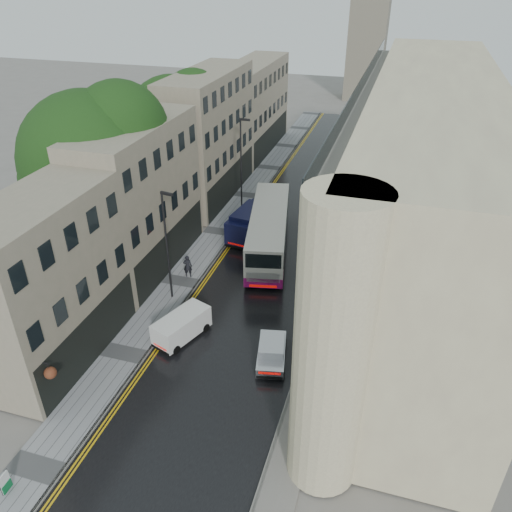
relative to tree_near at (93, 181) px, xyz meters
The scene contains 16 objects.
road 16.14m from the tree_near, 30.96° to the left, with size 9.00×85.00×0.02m, color black.
left_sidewalk 12.16m from the tree_near, 48.44° to the left, with size 2.70×85.00×0.12m, color gray.
right_sidewalk 20.59m from the tree_near, 22.73° to the left, with size 1.80×85.00×0.12m, color slate.
old_shop_row 10.50m from the tree_near, 73.04° to the left, with size 4.50×56.00×12.00m, color gray, non-canonical shape.
modern_block 23.58m from the tree_near, 14.74° to the left, with size 8.00×40.00×14.00m, color beige, non-canonical shape.
tree_near is the anchor object (origin of this frame).
tree_far 13.02m from the tree_near, 88.68° to the left, with size 9.24×9.24×12.46m, color black, non-canonical shape.
cream_bus 12.41m from the tree_near, 10.92° to the left, with size 2.82×12.40×3.38m, color beige, non-canonical shape.
white_lorry 20.61m from the tree_near, 42.05° to the left, with size 2.72×9.07×4.76m, color white, non-canonical shape.
silver_hatchback 18.18m from the tree_near, 29.47° to the right, with size 1.59×3.64×1.36m, color #ACABB0, non-canonical shape.
white_van 12.71m from the tree_near, 42.75° to the right, with size 1.63×3.81×1.72m, color white, non-canonical shape.
navy_van 11.48m from the tree_near, 34.97° to the left, with size 2.22×5.54×2.82m, color #0E1034, non-canonical shape.
pedestrian 9.13m from the tree_near, ahead, with size 0.65×0.43×1.79m, color black.
lamp_post_near 7.97m from the tree_near, 22.31° to the right, with size 0.90×0.20×8.03m, color black, non-canonical shape.
lamp_post_far 14.94m from the tree_near, 61.94° to the left, with size 0.96×0.21×8.53m, color black, non-canonical shape.
estate_sign 20.73m from the tree_near, 71.67° to the right, with size 0.08×0.61×1.01m, color silver, non-canonical shape.
Camera 1 is at (8.43, -8.90, 20.60)m, focal length 35.00 mm.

